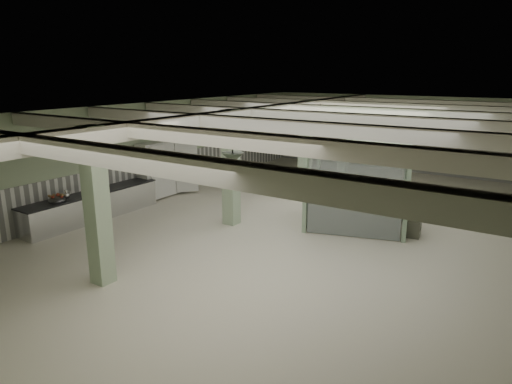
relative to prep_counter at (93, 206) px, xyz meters
The scene contains 29 objects.
floor 7.27m from the prep_counter, 25.59° to the left, with size 20.00×20.00×0.00m, color beige.
ceiling 7.90m from the prep_counter, 25.59° to the left, with size 14.00×20.00×0.02m, color beige.
wall_back 14.73m from the prep_counter, 63.53° to the left, with size 14.00×0.02×3.60m, color #ABC09A.
wall_left 3.44m from the prep_counter, 98.35° to the left, with size 0.02×20.00×3.60m, color #ABC09A.
wainscot_left 3.18m from the prep_counter, 97.91° to the left, with size 0.05×19.90×1.50m, color white.
wainscot_back 14.65m from the prep_counter, 63.48° to the left, with size 13.90×0.05×1.50m, color white.
girder 5.89m from the prep_counter, 37.79° to the left, with size 0.45×19.90×0.40m, color silver.
beam_a 8.40m from the prep_counter, 33.74° to the right, with size 13.90×0.35×0.32m, color silver.
beam_b 7.42m from the prep_counter, 15.94° to the right, with size 13.90×0.35×0.32m, color silver.
beam_c 7.21m from the prep_counter, ahead, with size 13.90×0.35×0.32m, color silver.
beam_d 7.83m from the prep_counter, 25.59° to the left, with size 13.90×0.35×0.32m, color silver.
beam_e 9.12m from the prep_counter, 40.74° to the left, with size 13.90×0.35×0.32m, color silver.
beam_f 10.85m from the prep_counter, 51.19° to the left, with size 13.90×0.35×0.32m, color silver.
beam_g 12.83m from the prep_counter, 58.40° to the left, with size 13.90×0.35×0.32m, color silver.
column_a 5.13m from the prep_counter, 35.37° to the right, with size 0.42×0.42×3.60m, color #9DB692.
column_b 4.76m from the prep_counter, 27.83° to the left, with size 0.42×0.42×3.60m, color #9DB692.
column_c 8.31m from the prep_counter, 60.47° to the left, with size 0.42×0.42×3.60m, color #9DB692.
column_d 11.92m from the prep_counter, 70.05° to the left, with size 0.42×0.42×3.60m, color #9DB692.
pendant_front 7.73m from the prep_counter, 14.86° to the right, with size 0.44×0.44×0.22m, color #2C392A.
pendant_mid 8.33m from the prep_counter, 27.29° to the left, with size 0.44×0.44×0.22m, color #2C392A.
pendant_back 11.44m from the prep_counter, 50.80° to the left, with size 0.44×0.44×0.22m, color #2C392A.
prep_counter is the anchor object (origin of this frame).
pitcher_near 1.09m from the prep_counter, 89.17° to the right, with size 0.20×0.23×0.29m, color silver, non-canonical shape.
pitcher_far 0.72m from the prep_counter, 75.89° to the left, with size 0.17×0.19×0.24m, color silver, non-canonical shape.
veg_colander 1.38m from the prep_counter, 89.06° to the right, with size 0.50×0.50×0.23m, color #434248, non-canonical shape.
orange_bowl 0.52m from the prep_counter, 81.63° to the right, with size 0.25×0.25×0.09m, color #B2B2B7.
walkin_cooler 3.47m from the prep_counter, 91.40° to the left, with size 1.02×2.29×2.10m.
guard_booth 8.60m from the prep_counter, 29.60° to the left, with size 3.74×3.42×2.51m.
filing_cabinet 10.08m from the prep_counter, 24.34° to the left, with size 0.42×0.60×1.30m, color #535446.
Camera 1 is at (5.73, -12.14, 4.71)m, focal length 32.00 mm.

